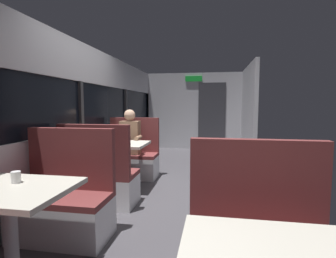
{
  "coord_description": "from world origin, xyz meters",
  "views": [
    {
      "loc": [
        0.58,
        -3.71,
        1.34
      ],
      "look_at": [
        -0.49,
        2.44,
        0.76
      ],
      "focal_mm": 27.68,
      "sensor_mm": 36.0,
      "label": 1
    }
  ],
  "objects_px": {
    "bench_mid_window_facing_end": "(100,181)",
    "seated_passenger": "(131,149)",
    "dining_table_mid_window": "(118,149)",
    "bench_front_aisle_facing_entry": "(259,257)",
    "bench_mid_window_facing_entry": "(132,159)",
    "dining_table_near_window": "(9,201)",
    "coffee_cup_primary": "(16,177)",
    "bench_near_window_facing_entry": "(64,205)"
  },
  "relations": [
    {
      "from": "dining_table_near_window",
      "to": "bench_mid_window_facing_entry",
      "type": "xyz_separation_m",
      "value": [
        0.0,
        2.95,
        -0.31
      ]
    },
    {
      "from": "dining_table_near_window",
      "to": "bench_front_aisle_facing_entry",
      "type": "distance_m",
      "value": 1.82
    },
    {
      "from": "bench_mid_window_facing_end",
      "to": "dining_table_near_window",
      "type": "bearing_deg",
      "value": -90.0
    },
    {
      "from": "bench_near_window_facing_entry",
      "to": "bench_front_aisle_facing_entry",
      "type": "xyz_separation_m",
      "value": [
        1.79,
        -0.6,
        0.0
      ]
    },
    {
      "from": "bench_near_window_facing_entry",
      "to": "bench_mid_window_facing_end",
      "type": "distance_m",
      "value": 0.86
    },
    {
      "from": "bench_front_aisle_facing_entry",
      "to": "bench_mid_window_facing_end",
      "type": "bearing_deg",
      "value": 140.89
    },
    {
      "from": "bench_mid_window_facing_end",
      "to": "bench_mid_window_facing_entry",
      "type": "relative_size",
      "value": 1.0
    },
    {
      "from": "coffee_cup_primary",
      "to": "seated_passenger",
      "type": "bearing_deg",
      "value": 89.55
    },
    {
      "from": "dining_table_mid_window",
      "to": "bench_near_window_facing_entry",
      "type": "bearing_deg",
      "value": -90.0
    },
    {
      "from": "dining_table_near_window",
      "to": "bench_mid_window_facing_end",
      "type": "xyz_separation_m",
      "value": [
        0.0,
        1.55,
        -0.31
      ]
    },
    {
      "from": "seated_passenger",
      "to": "bench_mid_window_facing_end",
      "type": "bearing_deg",
      "value": -90.0
    },
    {
      "from": "bench_front_aisle_facing_entry",
      "to": "bench_mid_window_facing_entry",
      "type": "bearing_deg",
      "value": 122.1
    },
    {
      "from": "dining_table_mid_window",
      "to": "bench_mid_window_facing_entry",
      "type": "distance_m",
      "value": 0.77
    },
    {
      "from": "bench_mid_window_facing_end",
      "to": "bench_mid_window_facing_entry",
      "type": "bearing_deg",
      "value": 90.0
    },
    {
      "from": "bench_mid_window_facing_end",
      "to": "bench_mid_window_facing_entry",
      "type": "height_order",
      "value": "same"
    },
    {
      "from": "bench_near_window_facing_entry",
      "to": "bench_front_aisle_facing_entry",
      "type": "height_order",
      "value": "same"
    },
    {
      "from": "bench_mid_window_facing_end",
      "to": "coffee_cup_primary",
      "type": "bearing_deg",
      "value": -90.87
    },
    {
      "from": "bench_mid_window_facing_end",
      "to": "seated_passenger",
      "type": "height_order",
      "value": "seated_passenger"
    },
    {
      "from": "dining_table_near_window",
      "to": "seated_passenger",
      "type": "xyz_separation_m",
      "value": [
        0.0,
        2.88,
        -0.1
      ]
    },
    {
      "from": "bench_near_window_facing_entry",
      "to": "seated_passenger",
      "type": "bearing_deg",
      "value": 90.0
    },
    {
      "from": "bench_mid_window_facing_end",
      "to": "bench_front_aisle_facing_entry",
      "type": "relative_size",
      "value": 1.0
    },
    {
      "from": "bench_near_window_facing_entry",
      "to": "coffee_cup_primary",
      "type": "distance_m",
      "value": 0.75
    },
    {
      "from": "bench_mid_window_facing_end",
      "to": "seated_passenger",
      "type": "relative_size",
      "value": 0.87
    },
    {
      "from": "dining_table_near_window",
      "to": "seated_passenger",
      "type": "bearing_deg",
      "value": 90.0
    },
    {
      "from": "bench_mid_window_facing_entry",
      "to": "coffee_cup_primary",
      "type": "relative_size",
      "value": 12.22
    },
    {
      "from": "bench_mid_window_facing_entry",
      "to": "coffee_cup_primary",
      "type": "distance_m",
      "value": 2.88
    },
    {
      "from": "dining_table_near_window",
      "to": "bench_near_window_facing_entry",
      "type": "relative_size",
      "value": 0.82
    },
    {
      "from": "dining_table_mid_window",
      "to": "coffee_cup_primary",
      "type": "xyz_separation_m",
      "value": [
        -0.02,
        -2.15,
        0.15
      ]
    },
    {
      "from": "seated_passenger",
      "to": "bench_mid_window_facing_entry",
      "type": "bearing_deg",
      "value": 90.0
    },
    {
      "from": "bench_near_window_facing_entry",
      "to": "bench_mid_window_facing_entry",
      "type": "bearing_deg",
      "value": 90.0
    },
    {
      "from": "dining_table_near_window",
      "to": "dining_table_mid_window",
      "type": "relative_size",
      "value": 1.0
    },
    {
      "from": "bench_near_window_facing_entry",
      "to": "bench_mid_window_facing_entry",
      "type": "relative_size",
      "value": 1.0
    },
    {
      "from": "coffee_cup_primary",
      "to": "bench_mid_window_facing_end",
      "type": "bearing_deg",
      "value": 89.13
    },
    {
      "from": "seated_passenger",
      "to": "coffee_cup_primary",
      "type": "bearing_deg",
      "value": -90.45
    },
    {
      "from": "bench_near_window_facing_entry",
      "to": "bench_mid_window_facing_end",
      "type": "relative_size",
      "value": 1.0
    },
    {
      "from": "bench_mid_window_facing_end",
      "to": "seated_passenger",
      "type": "bearing_deg",
      "value": 90.0
    },
    {
      "from": "bench_front_aisle_facing_entry",
      "to": "seated_passenger",
      "type": "xyz_separation_m",
      "value": [
        -1.79,
        2.78,
        0.21
      ]
    },
    {
      "from": "dining_table_near_window",
      "to": "bench_near_window_facing_entry",
      "type": "height_order",
      "value": "bench_near_window_facing_entry"
    },
    {
      "from": "dining_table_mid_window",
      "to": "bench_front_aisle_facing_entry",
      "type": "xyz_separation_m",
      "value": [
        1.79,
        -2.15,
        -0.31
      ]
    },
    {
      "from": "bench_mid_window_facing_end",
      "to": "seated_passenger",
      "type": "distance_m",
      "value": 1.34
    },
    {
      "from": "dining_table_near_window",
      "to": "bench_mid_window_facing_end",
      "type": "height_order",
      "value": "bench_mid_window_facing_end"
    },
    {
      "from": "bench_mid_window_facing_entry",
      "to": "bench_mid_window_facing_end",
      "type": "bearing_deg",
      "value": -90.0
    }
  ]
}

